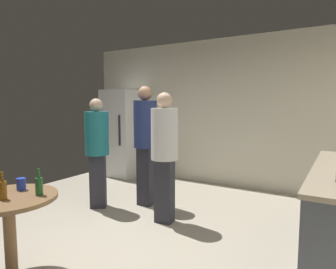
# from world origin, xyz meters

# --- Properties ---
(ground_plane) EXTENTS (5.20, 5.20, 0.10)m
(ground_plane) POSITION_xyz_m (0.00, 0.00, -0.05)
(ground_plane) COLOR #B2A893
(wall_back) EXTENTS (5.32, 0.06, 2.70)m
(wall_back) POSITION_xyz_m (0.00, 2.63, 1.35)
(wall_back) COLOR silver
(wall_back) RESTS_ON ground_plane
(refrigerator) EXTENTS (0.70, 0.68, 1.80)m
(refrigerator) POSITION_xyz_m (-1.80, 2.20, 0.90)
(refrigerator) COLOR white
(refrigerator) RESTS_ON ground_plane
(foreground_table) EXTENTS (0.80, 0.80, 0.73)m
(foreground_table) POSITION_xyz_m (-0.20, -1.22, 0.63)
(foreground_table) COLOR olive
(foreground_table) RESTS_ON ground_plane
(beer_bottle_amber) EXTENTS (0.06, 0.06, 0.23)m
(beer_bottle_amber) POSITION_xyz_m (-0.15, -1.28, 0.82)
(beer_bottle_amber) COLOR #8C5919
(beer_bottle_amber) RESTS_ON foreground_table
(beer_bottle_green) EXTENTS (0.06, 0.06, 0.23)m
(beer_bottle_green) POSITION_xyz_m (0.00, -1.05, 0.82)
(beer_bottle_green) COLOR #26662D
(beer_bottle_green) RESTS_ON foreground_table
(plastic_cup_blue) EXTENTS (0.08, 0.08, 0.11)m
(plastic_cup_blue) POSITION_xyz_m (-0.27, -1.05, 0.79)
(plastic_cup_blue) COLOR blue
(plastic_cup_blue) RESTS_ON foreground_table
(person_in_white_shirt) EXTENTS (0.38, 0.38, 1.65)m
(person_in_white_shirt) POSITION_xyz_m (0.28, 0.53, 0.97)
(person_in_white_shirt) COLOR #2D2D38
(person_in_white_shirt) RESTS_ON ground_plane
(person_in_navy_shirt) EXTENTS (0.35, 0.35, 1.77)m
(person_in_navy_shirt) POSITION_xyz_m (-0.30, 0.93, 1.04)
(person_in_navy_shirt) COLOR #2D2D38
(person_in_navy_shirt) RESTS_ON ground_plane
(person_in_teal_shirt) EXTENTS (0.47, 0.47, 1.59)m
(person_in_teal_shirt) POSITION_xyz_m (-0.83, 0.48, 0.93)
(person_in_teal_shirt) COLOR #2D2D38
(person_in_teal_shirt) RESTS_ON ground_plane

